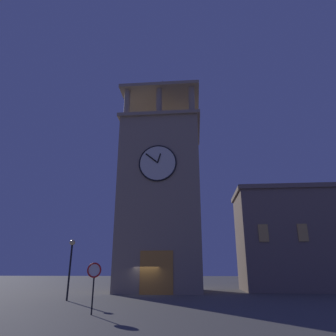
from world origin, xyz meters
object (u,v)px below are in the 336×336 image
at_px(no_horn_sign, 94,274).
at_px(adjacent_wing_building, 311,239).
at_px(street_lamp, 71,257).
at_px(clocktower, 162,200).

bearing_deg(no_horn_sign, adjacent_wing_building, -132.87).
xyz_separation_m(adjacent_wing_building, street_lamp, (22.88, 12.61, -2.42)).
bearing_deg(street_lamp, no_horn_sign, 120.62).
height_order(adjacent_wing_building, street_lamp, adjacent_wing_building).
relative_size(adjacent_wing_building, street_lamp, 3.63).
xyz_separation_m(street_lamp, no_horn_sign, (-4.35, 7.35, -1.20)).
bearing_deg(street_lamp, clocktower, -119.39).
height_order(adjacent_wing_building, no_horn_sign, adjacent_wing_building).
bearing_deg(clocktower, no_horn_sign, 84.78).
xyz_separation_m(clocktower, no_horn_sign, (1.64, 17.99, -8.00)).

